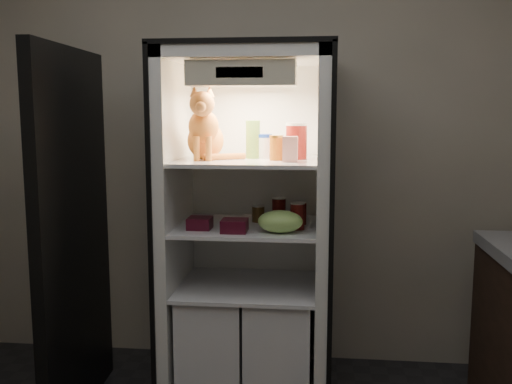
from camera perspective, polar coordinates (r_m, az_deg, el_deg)
room_shell at (r=1.68m, az=-6.52°, el=10.69°), size 3.60×3.60×3.60m
refrigerator at (r=3.14m, az=-0.71°, el=-5.73°), size 0.90×0.72×1.88m
fridge_door at (r=3.01m, az=-17.80°, el=-4.32°), size 0.10×0.87×1.85m
tabby_cat at (r=3.01m, az=-5.14°, el=5.99°), size 0.33×0.37×0.38m
parmesan_shaker at (r=3.06m, az=-0.31°, el=5.28°), size 0.08×0.08×0.20m
mayo_tub at (r=3.08m, az=0.75°, el=4.62°), size 0.09×0.09×0.13m
salsa_jar at (r=2.95m, az=2.06°, el=4.45°), size 0.07×0.07×0.13m
pepper_jar at (r=3.02m, az=4.06°, el=5.12°), size 0.11×0.11×0.19m
cream_carton at (r=2.86m, az=3.45°, el=4.30°), size 0.07×0.07×0.13m
soda_can_a at (r=3.08m, az=2.30°, el=-1.86°), size 0.08×0.08×0.14m
soda_can_b at (r=3.06m, az=4.45°, el=-2.13°), size 0.07×0.07×0.12m
soda_can_c at (r=2.92m, az=4.16°, el=-2.43°), size 0.07×0.07×0.14m
condiment_jar at (r=3.12m, az=0.23°, el=-2.13°), size 0.07×0.07×0.10m
grape_bag at (r=2.85m, az=2.44°, el=-2.96°), size 0.23×0.16×0.11m
berry_box_left at (r=2.95m, az=-5.63°, el=-3.11°), size 0.12×0.12×0.06m
berry_box_right at (r=2.86m, az=-2.17°, el=-3.39°), size 0.13×0.13×0.06m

